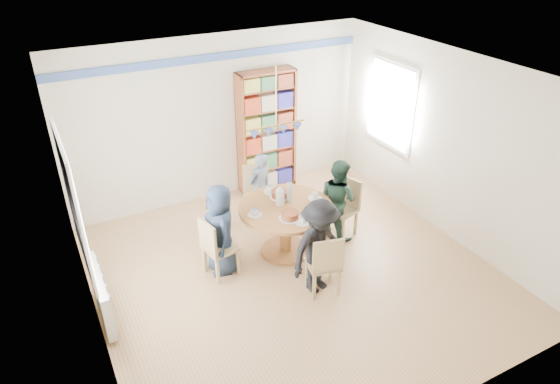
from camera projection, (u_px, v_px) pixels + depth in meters
ground at (294, 272)px, 6.75m from camera, size 5.00×5.00×0.00m
room_shell at (246, 141)px, 6.50m from camera, size 5.00×5.00×5.00m
radiator at (101, 295)px, 5.83m from camera, size 0.12×1.00×0.60m
dining_table at (286, 219)px, 6.89m from camera, size 1.30×1.30×0.75m
chair_left at (215, 246)px, 6.46m from camera, size 0.45×0.45×0.88m
chair_right at (345, 204)px, 7.37m from camera, size 0.49×0.49×0.88m
chair_far at (256, 191)px, 7.69m from camera, size 0.51×0.51×0.90m
chair_near at (325, 263)px, 6.14m from camera, size 0.47×0.47×0.88m
person_left at (221, 230)px, 6.50m from camera, size 0.48×0.67×1.28m
person_right at (338, 199)px, 7.25m from camera, size 0.57×0.67×1.24m
person_far at (260, 188)px, 7.61m from camera, size 0.49×0.39×1.15m
person_near at (319, 247)px, 6.14m from camera, size 0.94×0.68×1.30m
bookshelf at (267, 133)px, 8.36m from camera, size 0.99×0.30×2.08m
tableware at (283, 202)px, 6.78m from camera, size 1.13×1.13×0.30m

